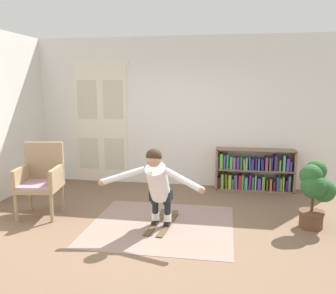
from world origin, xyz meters
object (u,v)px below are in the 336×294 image
person_skier (157,182)px  skis_pair (162,223)px  potted_plant (315,189)px  wicker_chair (41,177)px  bookshelf (254,172)px

person_skier → skis_pair: bearing=84.4°
potted_plant → person_skier: (-2.12, -0.43, 0.12)m
wicker_chair → bookshelf: bearing=29.5°
bookshelf → person_skier: size_ratio=1.04×
potted_plant → skis_pair: potted_plant is taller
skis_pair → bookshelf: bearing=54.8°
wicker_chair → potted_plant: (4.01, 0.10, -0.01)m
wicker_chair → skis_pair: size_ratio=1.21×
wicker_chair → potted_plant: size_ratio=1.15×
potted_plant → person_skier: 2.17m
wicker_chair → person_skier: person_skier is taller
wicker_chair → skis_pair: (1.91, -0.11, -0.56)m
bookshelf → skis_pair: bookshelf is taller
bookshelf → skis_pair: bearing=-125.2°
potted_plant → skis_pair: (-2.10, -0.22, -0.55)m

